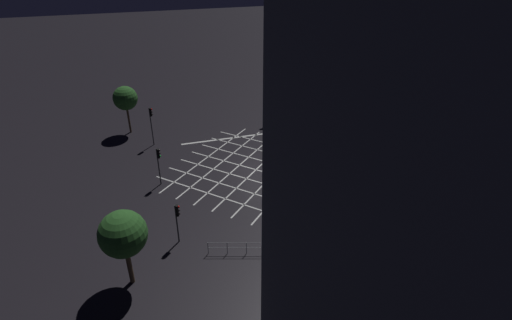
{
  "coord_description": "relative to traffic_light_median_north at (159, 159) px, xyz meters",
  "views": [
    {
      "loc": [
        -32.44,
        9.65,
        20.16
      ],
      "look_at": [
        0.0,
        0.0,
        1.1
      ],
      "focal_mm": 28.0,
      "sensor_mm": 36.0,
      "label": 1
    }
  ],
  "objects": [
    {
      "name": "traffic_light_median_south",
      "position": [
        0.38,
        -16.15,
        0.39
      ],
      "size": [
        0.36,
        3.04,
        4.11
      ],
      "rotation": [
        0.0,
        0.0,
        1.57
      ],
      "color": "#2D2D30",
      "rests_on": "ground_plane"
    },
    {
      "name": "traffic_light_nw_cross",
      "position": [
        -8.54,
        -0.63,
        -0.25
      ],
      "size": [
        0.36,
        0.39,
        3.36
      ],
      "rotation": [
        0.0,
        0.0,
        -1.57
      ],
      "color": "#2D2D30",
      "rests_on": "ground_plane"
    },
    {
      "name": "traffic_light_median_north",
      "position": [
        0.0,
        0.0,
        0.0
      ],
      "size": [
        0.36,
        0.39,
        3.71
      ],
      "rotation": [
        0.0,
        0.0,
        -1.57
      ],
      "color": "#2D2D30",
      "rests_on": "ground_plane"
    },
    {
      "name": "traffic_light_sw_main",
      "position": [
        -8.03,
        -17.8,
        0.46
      ],
      "size": [
        2.43,
        0.36,
        4.25
      ],
      "color": "#2D2D30",
      "rests_on": "ground_plane"
    },
    {
      "name": "street_lamp_east",
      "position": [
        11.96,
        -15.44,
        2.13
      ],
      "size": [
        0.42,
        0.42,
        7.36
      ],
      "color": "#2D2D30",
      "rests_on": "ground_plane"
    },
    {
      "name": "traffic_light_sw_cross",
      "position": [
        -9.37,
        -17.42,
        0.58
      ],
      "size": [
        0.36,
        0.39,
        4.55
      ],
      "rotation": [
        0.0,
        0.0,
        1.57
      ],
      "color": "#2D2D30",
      "rests_on": "ground_plane"
    },
    {
      "name": "street_tree_far",
      "position": [
        -11.69,
        2.94,
        1.39
      ],
      "size": [
        3.05,
        3.05,
        5.6
      ],
      "color": "brown",
      "rests_on": "ground_plane"
    },
    {
      "name": "ground_plane",
      "position": [
        -0.04,
        -9.13,
        -2.65
      ],
      "size": [
        200.0,
        200.0,
        0.0
      ],
      "primitive_type": "plane",
      "color": "black"
    },
    {
      "name": "road_markings",
      "position": [
        0.3,
        -16.42,
        -2.65
      ],
      "size": [
        19.15,
        25.18,
        0.01
      ],
      "color": "silver",
      "rests_on": "ground_plane"
    },
    {
      "name": "traffic_light_se_main",
      "position": [
        7.34,
        -17.64,
        -0.14
      ],
      "size": [
        2.39,
        0.36,
        3.43
      ],
      "rotation": [
        0.0,
        0.0,
        3.14
      ],
      "color": "#2D2D30",
      "rests_on": "ground_plane"
    },
    {
      "name": "street_lamp_west",
      "position": [
        7.81,
        -19.01,
        2.72
      ],
      "size": [
        0.52,
        0.52,
        7.49
      ],
      "color": "#2D2D30",
      "rests_on": "ground_plane"
    },
    {
      "name": "pedestrian_railing",
      "position": [
        -11.48,
        -5.72,
        -1.99
      ],
      "size": [
        2.02,
        6.68,
        1.05
      ],
      "rotation": [
        0.0,
        0.0,
        -1.86
      ],
      "color": "gray",
      "rests_on": "ground_plane"
    },
    {
      "name": "traffic_light_ne_cross",
      "position": [
        8.38,
        0.07,
        0.45
      ],
      "size": [
        0.36,
        0.39,
        4.36
      ],
      "rotation": [
        0.0,
        0.0,
        -1.57
      ],
      "color": "#2D2D30",
      "rests_on": "ground_plane"
    },
    {
      "name": "street_tree_near",
      "position": [
        12.45,
        2.53,
        1.54
      ],
      "size": [
        2.73,
        2.73,
        5.58
      ],
      "color": "brown",
      "rests_on": "ground_plane"
    }
  ]
}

